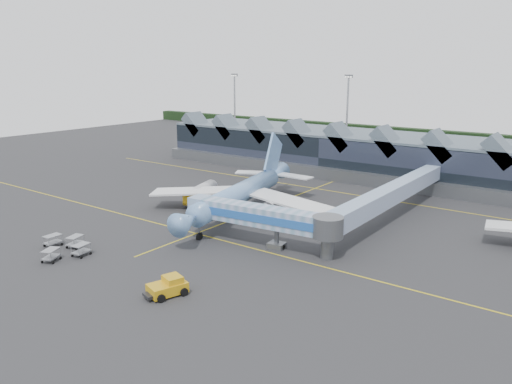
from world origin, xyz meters
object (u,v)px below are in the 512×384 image
Objects in this scene: fuel_truck at (202,192)px; pushback_tug at (168,287)px; main_airliner at (242,192)px; jet_bridge at (271,219)px.

fuel_truck is 2.08× the size of pushback_tug.
fuel_truck is (-10.27, 1.18, -1.74)m from main_airliner.
fuel_truck is at bearing 160.82° from main_airliner.
pushback_tug is at bearing -79.25° from main_airliner.
fuel_truck reaches higher than pushback_tug.
main_airliner reaches higher than fuel_truck.
jet_bridge is at bearing 106.39° from pushback_tug.
jet_bridge reaches higher than pushback_tug.
main_airliner reaches higher than pushback_tug.
jet_bridge is 26.66m from fuel_truck.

